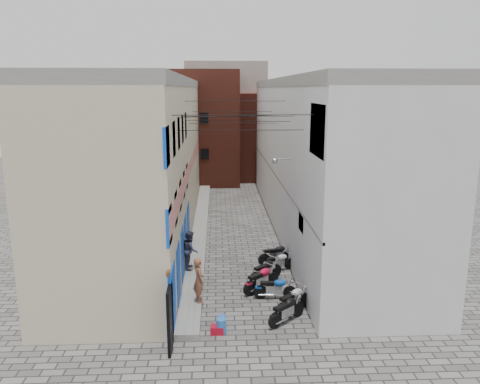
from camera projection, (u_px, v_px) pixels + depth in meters
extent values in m
plane|color=#504D4B|center=(246.00, 340.00, 15.96)|extent=(90.00, 90.00, 0.00)
cube|color=slate|center=(200.00, 227.00, 28.52)|extent=(0.90, 26.00, 0.25)
cube|color=beige|center=(148.00, 161.00, 27.49)|extent=(5.00, 26.00, 8.50)
cube|color=#D88379|center=(190.00, 165.00, 27.66)|extent=(0.10, 26.00, 0.80)
cube|color=blue|center=(182.00, 255.00, 20.34)|extent=(0.12, 10.20, 2.40)
cube|color=blue|center=(179.00, 165.00, 19.48)|extent=(0.10, 10.20, 4.00)
cube|color=slate|center=(145.00, 82.00, 26.51)|extent=(5.10, 26.00, 0.50)
cube|color=black|center=(170.00, 318.00, 15.21)|extent=(0.10, 1.20, 2.20)
cube|color=silver|center=(316.00, 160.00, 27.96)|extent=(5.00, 26.00, 8.50)
cube|color=blue|center=(318.00, 130.00, 16.03)|extent=(0.10, 2.40, 1.80)
cube|color=white|center=(302.00, 222.00, 19.34)|extent=(0.08, 1.00, 0.70)
cylinder|color=#B2B2B7|center=(283.00, 159.00, 21.77)|extent=(0.80, 0.06, 0.06)
sphere|color=#B2B2B7|center=(275.00, 161.00, 21.77)|extent=(0.28, 0.28, 0.28)
cube|color=slate|center=(319.00, 82.00, 26.99)|extent=(5.10, 26.00, 0.50)
cube|color=slate|center=(275.00, 174.00, 28.03)|extent=(0.10, 26.00, 0.12)
cube|color=maroon|center=(205.00, 127.00, 42.09)|extent=(6.00, 6.00, 10.00)
cube|color=maroon|center=(258.00, 136.00, 44.50)|extent=(5.00, 6.00, 8.00)
cube|color=slate|center=(226.00, 118.00, 47.93)|extent=(8.00, 5.00, 11.00)
cube|color=black|center=(228.00, 174.00, 40.28)|extent=(2.00, 0.30, 2.40)
cylinder|color=black|center=(244.00, 115.00, 16.29)|extent=(5.20, 0.02, 0.02)
cylinder|color=black|center=(241.00, 130.00, 18.39)|extent=(5.20, 0.02, 0.02)
cylinder|color=black|center=(238.00, 116.00, 20.75)|extent=(5.20, 0.02, 0.02)
cylinder|color=black|center=(236.00, 101.00, 23.06)|extent=(5.20, 0.02, 0.02)
cylinder|color=black|center=(234.00, 123.00, 26.26)|extent=(5.20, 0.02, 0.02)
cylinder|color=black|center=(232.00, 112.00, 29.08)|extent=(5.20, 0.02, 0.02)
cylinder|color=black|center=(239.00, 116.00, 19.26)|extent=(5.65, 2.07, 0.02)
cylinder|color=black|center=(236.00, 121.00, 22.27)|extent=(5.80, 1.58, 0.02)
imported|color=brown|center=(199.00, 280.00, 18.15)|extent=(0.61, 0.75, 1.78)
imported|color=#2F3147|center=(190.00, 250.00, 21.52)|extent=(0.72, 0.90, 1.80)
cylinder|color=blue|center=(221.00, 326.00, 16.35)|extent=(0.43, 0.43, 0.54)
cylinder|color=blue|center=(222.00, 321.00, 16.79)|extent=(0.29, 0.29, 0.45)
cube|color=#A50B1F|center=(217.00, 330.00, 16.37)|extent=(0.48, 0.38, 0.29)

